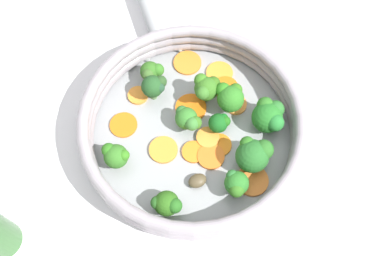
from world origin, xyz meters
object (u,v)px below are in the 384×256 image
object	(u,v)px
carrot_slice_0	(219,73)
broccoli_floret_1	(154,86)
carrot_slice_2	(219,145)
carrot_slice_4	(138,95)
broccoli_floret_4	(152,72)
broccoli_floret_10	(219,123)
carrot_slice_1	(208,138)
broccoli_floret_6	(269,116)
broccoli_floret_5	(254,154)
broccoli_floret_2	(206,88)
carrot_slice_3	(191,108)
carrot_slice_7	(208,158)
carrot_slice_5	(234,102)
carrot_slice_6	(164,150)
carrot_slice_9	(187,63)
skillet	(192,134)
mushroom_piece_0	(197,181)
carrot_slice_8	(194,152)
carrot_slice_11	(252,181)
carrot_slice_10	(226,88)
broccoli_floret_0	(116,156)
broccoli_floret_9	(229,96)
broccoli_floret_8	(237,183)
carrot_slice_12	(124,125)
broccoli_floret_7	(188,118)
broccoli_floret_3	(167,204)

from	to	relation	value
carrot_slice_0	broccoli_floret_1	distance (m)	0.11
carrot_slice_2	carrot_slice_4	xyz separation A→B (m)	(0.05, -0.14, 0.00)
broccoli_floret_4	broccoli_floret_10	bearing A→B (deg)	104.87
carrot_slice_1	broccoli_floret_6	world-z (taller)	broccoli_floret_6
broccoli_floret_5	broccoli_floret_2	bearing A→B (deg)	-93.13
broccoli_floret_1	carrot_slice_3	bearing A→B (deg)	124.73
carrot_slice_3	carrot_slice_7	bearing A→B (deg)	72.58
carrot_slice_1	carrot_slice_5	world-z (taller)	same
carrot_slice_6	carrot_slice_9	world-z (taller)	same
skillet	mushroom_piece_0	size ratio (longest dim) A/B	11.51
carrot_slice_5	carrot_slice_8	xyz separation A→B (m)	(0.10, 0.03, -0.00)
carrot_slice_11	broccoli_floret_2	size ratio (longest dim) A/B	0.92
carrot_slice_3	broccoli_floret_1	xyz separation A→B (m)	(0.03, -0.05, 0.03)
carrot_slice_2	broccoli_floret_2	distance (m)	0.09
carrot_slice_3	carrot_slice_6	bearing A→B (deg)	25.82
skillet	broccoli_floret_10	distance (m)	0.05
carrot_slice_10	carrot_slice_7	bearing A→B (deg)	41.61
carrot_slice_4	carrot_slice_10	world-z (taller)	carrot_slice_10
broccoli_floret_0	broccoli_floret_9	world-z (taller)	broccoli_floret_9
skillet	broccoli_floret_8	distance (m)	0.11
carrot_slice_5	broccoli_floret_5	bearing A→B (deg)	67.75
carrot_slice_1	broccoli_floret_6	xyz separation A→B (m)	(-0.08, 0.03, 0.02)
carrot_slice_0	broccoli_floret_1	xyz separation A→B (m)	(0.10, -0.02, 0.03)
mushroom_piece_0	broccoli_floret_1	bearing A→B (deg)	-99.82
broccoli_floret_6	carrot_slice_6	bearing A→B (deg)	-18.77
carrot_slice_3	carrot_slice_9	xyz separation A→B (m)	(-0.04, -0.07, -0.00)
carrot_slice_4	broccoli_floret_10	size ratio (longest dim) A/B	0.88
carrot_slice_12	carrot_slice_1	bearing A→B (deg)	135.65
carrot_slice_4	carrot_slice_8	distance (m)	0.13
broccoli_floret_10	broccoli_floret_5	bearing A→B (deg)	95.97
broccoli_floret_4	carrot_slice_11	bearing A→B (deg)	96.49
carrot_slice_5	carrot_slice_12	xyz separation A→B (m)	(0.16, -0.06, -0.00)
carrot_slice_6	broccoli_floret_4	xyz separation A→B (m)	(-0.05, -0.11, 0.02)
broccoli_floret_7	carrot_slice_10	bearing A→B (deg)	-167.10
broccoli_floret_0	broccoli_floret_4	world-z (taller)	broccoli_floret_0
carrot_slice_6	broccoli_floret_4	bearing A→B (deg)	-115.01
carrot_slice_10	broccoli_floret_10	world-z (taller)	broccoli_floret_10
carrot_slice_11	broccoli_floret_1	xyz separation A→B (m)	(0.04, -0.19, 0.03)
broccoli_floret_8	carrot_slice_12	bearing A→B (deg)	-65.84
carrot_slice_2	carrot_slice_4	size ratio (longest dim) A/B	1.15
broccoli_floret_4	broccoli_floret_1	bearing A→B (deg)	64.86
carrot_slice_6	broccoli_floret_3	bearing A→B (deg)	60.43
carrot_slice_6	broccoli_floret_1	size ratio (longest dim) A/B	0.88
carrot_slice_4	carrot_slice_5	bearing A→B (deg)	140.55
carrot_slice_7	carrot_slice_6	bearing A→B (deg)	-45.58
carrot_slice_11	broccoli_floret_9	world-z (taller)	broccoli_floret_9
broccoli_floret_3	broccoli_floret_8	bearing A→B (deg)	161.73
carrot_slice_9	carrot_slice_12	world-z (taller)	same
skillet	carrot_slice_2	xyz separation A→B (m)	(-0.02, 0.04, 0.01)
broccoli_floret_1	broccoli_floret_0	bearing A→B (deg)	30.84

